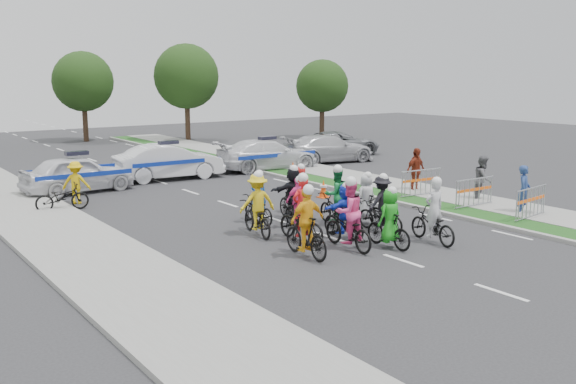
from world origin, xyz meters
TOP-DOWN VIEW (x-y plane):
  - ground at (0.00, 0.00)m, footprint 90.00×90.00m
  - curb_right at (5.10, 5.00)m, footprint 0.20×60.00m
  - grass_strip at (5.80, 5.00)m, footprint 1.20×60.00m
  - sidewalk_right at (7.60, 5.00)m, footprint 2.40×60.00m
  - sidewalk_left at (-6.50, 5.00)m, footprint 3.00×60.00m
  - rider_0 at (2.01, 0.83)m, footprint 0.94×1.97m
  - rider_1 at (0.60, 1.15)m, footprint 0.74×1.67m
  - rider_2 at (-0.40, 1.72)m, footprint 0.89×2.04m
  - rider_3 at (-1.83, 1.75)m, footprint 1.01×1.90m
  - rider_4 at (1.67, 2.61)m, footprint 1.05×1.83m
  - rider_5 at (0.26, 2.66)m, footprint 1.38×1.65m
  - rider_6 at (-1.00, 3.09)m, footprint 0.73×2.00m
  - rider_7 at (2.04, 3.69)m, footprint 0.74×1.65m
  - rider_8 at (1.05, 4.01)m, footprint 0.99×2.03m
  - rider_9 at (-0.10, 4.48)m, footprint 0.88×1.64m
  - rider_10 at (-1.61, 4.47)m, footprint 1.19×2.02m
  - rider_11 at (0.39, 5.42)m, footprint 1.53×1.83m
  - rider_12 at (-0.72, 5.79)m, footprint 0.68×1.75m
  - rider_13 at (1.27, 6.22)m, footprint 0.79×1.71m
  - police_car_0 at (-3.74, 14.62)m, footprint 4.62×2.19m
  - police_car_1 at (0.69, 15.44)m, footprint 5.02×2.13m
  - police_car_2 at (5.96, 15.25)m, footprint 5.50×2.84m
  - civilian_sedan at (10.21, 15.64)m, footprint 5.42×2.89m
  - civilian_suv at (12.65, 17.69)m, footprint 5.36×3.13m
  - spectator_0 at (7.30, 1.51)m, footprint 0.74×0.63m
  - spectator_1 at (8.13, 3.84)m, footprint 1.06×0.99m
  - spectator_2 at (7.41, 6.60)m, footprint 1.11×0.55m
  - marshal_hiviz at (-4.52, 12.35)m, footprint 1.18×1.04m
  - barrier_0 at (6.70, 0.82)m, footprint 2.05×0.76m
  - barrier_1 at (6.70, 3.09)m, footprint 2.00×0.51m
  - barrier_2 at (6.70, 5.64)m, footprint 2.03×0.65m
  - cone_0 at (3.69, 7.93)m, footprint 0.40×0.40m
  - cone_1 at (5.84, 12.92)m, footprint 0.40×0.40m
  - parked_bike at (-5.34, 11.39)m, footprint 1.89×0.83m
  - tree_1 at (9.00, 30.00)m, footprint 4.55×4.55m
  - tree_2 at (18.00, 26.00)m, footprint 3.85×3.85m
  - tree_4 at (3.00, 34.00)m, footprint 4.20×4.20m

SIDE VIEW (x-z plane):
  - ground at x=0.00m, z-range 0.00..0.00m
  - grass_strip at x=5.80m, z-range 0.00..0.11m
  - curb_right at x=5.10m, z-range 0.00..0.12m
  - sidewalk_right at x=7.60m, z-range 0.00..0.13m
  - sidewalk_left at x=-6.50m, z-range 0.00..0.13m
  - cone_0 at x=3.69m, z-range -0.01..0.69m
  - cone_1 at x=5.84m, z-range -0.01..0.69m
  - parked_bike at x=-5.34m, z-range 0.00..0.96m
  - barrier_0 at x=6.70m, z-range 0.00..1.12m
  - barrier_1 at x=6.70m, z-range 0.00..1.12m
  - barrier_2 at x=6.70m, z-range 0.00..1.12m
  - rider_12 at x=-0.72m, z-range -0.29..1.46m
  - rider_0 at x=2.01m, z-range -0.33..1.60m
  - rider_9 at x=-0.10m, z-range -0.19..1.49m
  - rider_6 at x=-1.00m, z-range -0.35..1.68m
  - rider_7 at x=2.04m, z-range -0.18..1.53m
  - rider_13 at x=1.27m, z-range -0.19..1.56m
  - rider_1 at x=0.60m, z-range -0.19..1.56m
  - civilian_suv at x=12.65m, z-range 0.00..1.40m
  - rider_4 at x=1.67m, z-range -0.20..1.63m
  - rider_5 at x=0.26m, z-range -0.13..1.57m
  - rider_8 at x=1.05m, z-range -0.26..1.72m
  - civilian_sedan at x=10.21m, z-range 0.00..1.49m
  - rider_2 at x=-0.40m, z-range -0.27..1.78m
  - rider_3 at x=-1.83m, z-range -0.23..1.74m
  - rider_10 at x=-1.61m, z-range -0.23..1.75m
  - police_car_2 at x=5.96m, z-range 0.00..1.52m
  - police_car_0 at x=-3.74m, z-range 0.00..1.53m
  - rider_11 at x=0.39m, z-range -0.15..1.72m
  - marshal_hiviz at x=-4.52m, z-range 0.00..1.59m
  - police_car_1 at x=0.69m, z-range 0.00..1.61m
  - spectator_0 at x=7.30m, z-range 0.00..1.71m
  - spectator_1 at x=8.13m, z-range 0.00..1.73m
  - spectator_2 at x=7.41m, z-range 0.00..1.82m
  - tree_2 at x=18.00m, z-range 0.95..6.72m
  - tree_4 at x=3.00m, z-range 1.04..7.34m
  - tree_1 at x=9.00m, z-range 1.12..7.95m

